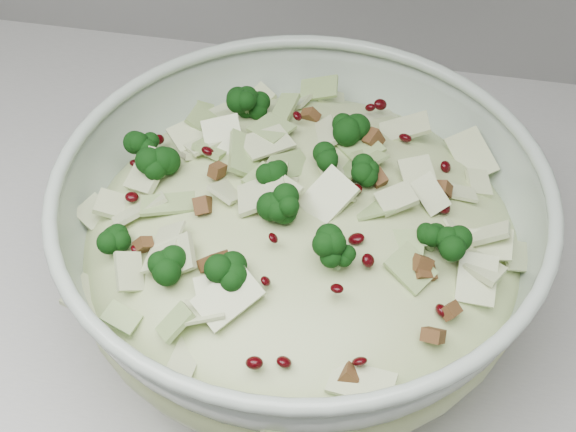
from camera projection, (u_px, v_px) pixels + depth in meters
name	position (u px, v px, depth m)	size (l,w,h in m)	color
mixing_bowl	(301.00, 246.00, 0.65)	(0.50, 0.50, 0.15)	#ACBDAD
salad	(301.00, 225.00, 0.63)	(0.47, 0.47, 0.16)	beige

